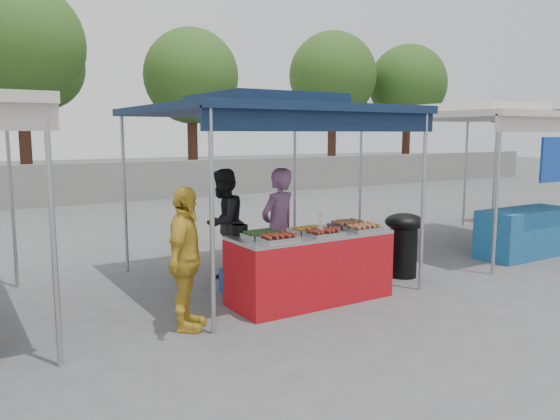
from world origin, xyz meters
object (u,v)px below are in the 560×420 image
cooking_pot (239,230)px  wok_burner (404,239)px  helper_man (223,223)px  vendor_woman (278,229)px  vendor_table (310,267)px  customer_person (185,259)px

cooking_pot → wok_burner: (2.60, -0.14, -0.36)m
wok_burner → helper_man: 2.61m
vendor_woman → helper_man: (-0.34, 0.95, -0.03)m
vendor_table → customer_person: (-1.68, -0.13, 0.33)m
helper_man → customer_person: 2.20m
cooking_pot → wok_burner: cooking_pot is taller
vendor_table → customer_person: 1.72m
wok_burner → cooking_pot: bearing=-168.0°
vendor_table → wok_burner: bearing=6.8°
wok_burner → customer_person: (-3.48, -0.34, 0.21)m
vendor_woman → helper_man: bearing=-87.4°
customer_person → vendor_woman: bearing=-26.7°
cooking_pot → vendor_woman: vendor_woman is taller
helper_man → wok_burner: bearing=112.0°
cooking_pot → helper_man: bearing=71.7°
vendor_table → helper_man: 1.72m
customer_person → helper_man: bearing=0.4°
cooking_pot → wok_burner: size_ratio=0.23×
cooking_pot → vendor_woman: bearing=24.1°
cooking_pot → customer_person: bearing=-151.6°
cooking_pot → wok_burner: bearing=-3.0°
vendor_woman → customer_person: size_ratio=1.06×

